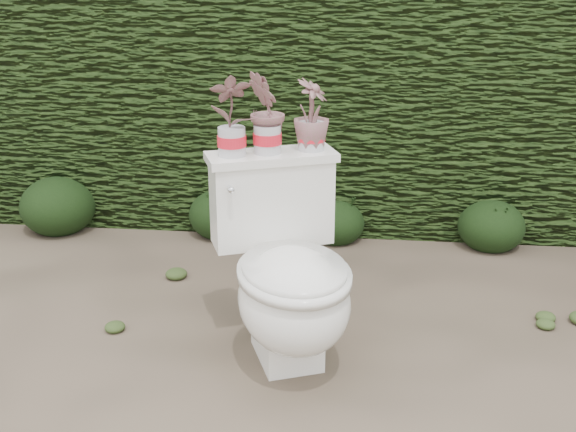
# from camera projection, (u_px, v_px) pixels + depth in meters

# --- Properties ---
(ground) EXTENTS (60.00, 60.00, 0.00)m
(ground) POSITION_uv_depth(u_px,v_px,m) (344.00, 338.00, 2.99)
(ground) COLOR #6D5E4B
(ground) RESTS_ON ground
(hedge) EXTENTS (8.00, 1.00, 1.60)m
(hedge) POSITION_uv_depth(u_px,v_px,m) (358.00, 79.00, 4.20)
(hedge) COLOR #283F15
(hedge) RESTS_ON ground
(toilet) EXTENTS (0.67, 0.80, 0.78)m
(toilet) POSITION_uv_depth(u_px,v_px,m) (288.00, 277.00, 2.71)
(toilet) COLOR white
(toilet) RESTS_ON ground
(potted_plant_left) EXTENTS (0.18, 0.15, 0.30)m
(potted_plant_left) POSITION_uv_depth(u_px,v_px,m) (231.00, 117.00, 2.69)
(potted_plant_left) COLOR #24631E
(potted_plant_left) RESTS_ON toilet
(potted_plant_center) EXTENTS (0.15, 0.18, 0.30)m
(potted_plant_center) POSITION_uv_depth(u_px,v_px,m) (267.00, 114.00, 2.72)
(potted_plant_center) COLOR #24631E
(potted_plant_center) RESTS_ON toilet
(potted_plant_right) EXTENTS (0.17, 0.17, 0.26)m
(potted_plant_right) POSITION_uv_depth(u_px,v_px,m) (311.00, 117.00, 2.77)
(potted_plant_right) COLOR #24631E
(potted_plant_right) RESTS_ON toilet
(liriope_clump_1) EXTENTS (0.42, 0.42, 0.34)m
(liriope_clump_1) POSITION_uv_depth(u_px,v_px,m) (57.00, 201.00, 4.08)
(liriope_clump_1) COLOR black
(liriope_clump_1) RESTS_ON ground
(liriope_clump_2) EXTENTS (0.36, 0.36, 0.29)m
(liriope_clump_2) POSITION_uv_depth(u_px,v_px,m) (221.00, 209.00, 4.03)
(liriope_clump_2) COLOR black
(liriope_clump_2) RESTS_ON ground
(liriope_clump_3) EXTENTS (0.31, 0.31, 0.25)m
(liriope_clump_3) POSITION_uv_depth(u_px,v_px,m) (336.00, 218.00, 3.96)
(liriope_clump_3) COLOR black
(liriope_clump_3) RESTS_ON ground
(liriope_clump_4) EXTENTS (0.36, 0.36, 0.29)m
(liriope_clump_4) POSITION_uv_depth(u_px,v_px,m) (492.00, 221.00, 3.86)
(liriope_clump_4) COLOR black
(liriope_clump_4) RESTS_ON ground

